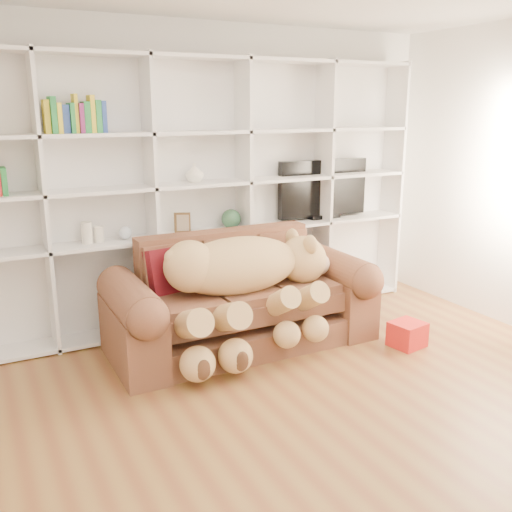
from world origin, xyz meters
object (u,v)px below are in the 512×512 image
sofa (240,304)px  tv (323,189)px  gift_box (407,334)px  teddy_bear (244,279)px

sofa → tv: (1.26, 0.68, 0.81)m
sofa → gift_box: size_ratio=8.37×
sofa → teddy_bear: (-0.06, -0.19, 0.29)m
gift_box → tv: 1.74m
teddy_bear → gift_box: (1.28, -0.52, -0.53)m
teddy_bear → gift_box: 1.48m
sofa → teddy_bear: bearing=-107.2°
sofa → gift_box: (1.22, -0.71, -0.24)m
teddy_bear → gift_box: teddy_bear is taller
sofa → gift_box: sofa is taller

